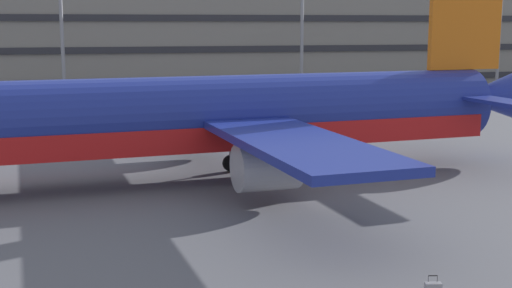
{
  "coord_description": "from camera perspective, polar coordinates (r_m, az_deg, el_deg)",
  "views": [
    {
      "loc": [
        -9.25,
        -33.26,
        7.93
      ],
      "look_at": [
        -2.41,
        -5.71,
        3.0
      ],
      "focal_mm": 48.55,
      "sensor_mm": 36.0,
      "label": 1
    }
  ],
  "objects": [
    {
      "name": "ground_plane",
      "position": [
        35.43,
        1.55,
        -3.09
      ],
      "size": [
        600.0,
        600.0,
        0.0
      ],
      "primitive_type": "plane",
      "color": "#5B5B60"
    },
    {
      "name": "terminal_structure",
      "position": [
        85.13,
        -7.81,
        9.06
      ],
      "size": [
        146.33,
        16.34,
        13.76
      ],
      "color": "gray",
      "rests_on": "ground_plane"
    },
    {
      "name": "airliner",
      "position": [
        35.42,
        -2.58,
        2.29
      ],
      "size": [
        36.89,
        29.73,
        11.11
      ],
      "color": "navy",
      "rests_on": "ground_plane"
    }
  ]
}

